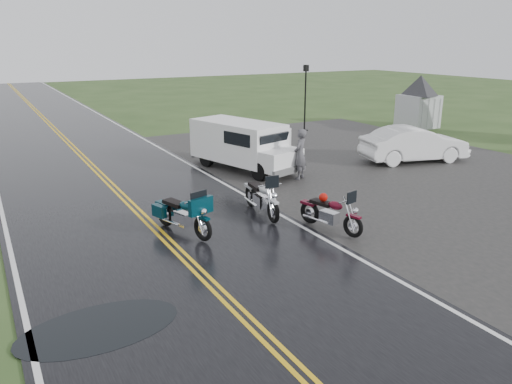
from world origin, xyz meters
The scene contains 11 objects.
ground centered at (0.00, 0.00, 0.00)m, with size 120.00×120.00×0.00m, color #2D471E.
road centered at (0.00, 10.00, 0.02)m, with size 8.00×100.00×0.04m, color black.
parking_pad centered at (11.00, 5.00, 0.01)m, with size 14.00×24.00×0.03m, color black.
visitor_center centered at (20.00, 12.00, 2.40)m, with size 16.00×10.00×4.80m, color #A8AAAD, non-canonical shape.
motorcycle_red centered at (4.53, -0.37, 0.64)m, with size 0.79×2.17×1.29m, color #520919, non-canonical shape.
motorcycle_teal centered at (0.83, 1.43, 0.70)m, with size 0.86×2.36×1.39m, color #052C37, non-canonical shape.
motorcycle_silver centered at (3.20, 1.67, 0.70)m, with size 0.87×2.38×1.41m, color #ADB1B5, non-canonical shape.
van_white centered at (5.22, 6.04, 1.03)m, with size 1.96×5.24×2.06m, color white, non-canonical shape.
person_at_van centered at (6.72, 5.48, 0.99)m, with size 0.72×0.47×1.98m, color #49474C.
sedan_white centered at (12.86, 5.44, 0.78)m, with size 1.65×4.74×1.56m, color white.
lamp_post_far_right centered at (13.07, 14.33, 1.96)m, with size 0.34×0.34×3.93m, color black, non-canonical shape.
Camera 1 is at (-4.07, -10.23, 5.31)m, focal length 35.00 mm.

